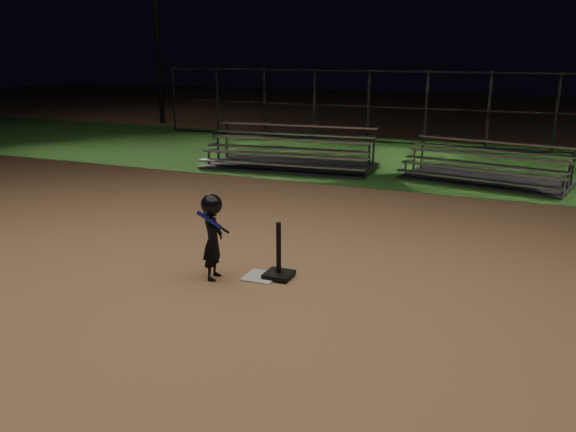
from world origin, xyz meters
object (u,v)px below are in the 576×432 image
Objects in this scene: batting_tee at (279,267)px; bleacher_left at (290,159)px; child_batter at (213,235)px; light_pole_left at (155,6)px; bleacher_right at (485,174)px; home_plate at (261,277)px.

bleacher_left reaches higher than batting_tee.
batting_tee is 0.65× the size of child_batter.
batting_tee is at bearing -73.22° from bleacher_left.
child_batter is 8.22m from bleacher_left.
batting_tee is at bearing -50.51° from light_pole_left.
light_pole_left is (-9.27, 7.29, 4.72)m from bleacher_left.
bleacher_right is 0.50× the size of light_pole_left.
batting_tee is at bearing -94.03° from bleacher_right.
batting_tee is 8.00m from bleacher_right.
bleacher_right is 16.76m from light_pole_left.
bleacher_left is 5.13m from bleacher_right.
home_plate is 0.30m from batting_tee.
bleacher_right is at bearing -3.16° from bleacher_left.
home_plate is at bearing -160.31° from batting_tee.
bleacher_left is (-2.13, 7.93, -0.42)m from child_batter.
bleacher_right is (2.39, 7.79, 0.18)m from home_plate.
bleacher_left is at bearing -38.18° from light_pole_left.
bleacher_right is at bearing 74.38° from batting_tee.
light_pole_left is at bearing 165.15° from bleacher_right.
bleacher_left is 1.13× the size of bleacher_right.
light_pole_left is at bearing 129.49° from batting_tee.
light_pole_left reaches higher than home_plate.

